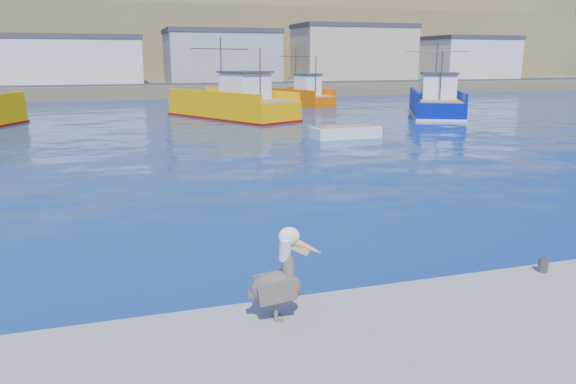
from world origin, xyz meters
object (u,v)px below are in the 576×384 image
object	(u,v)px
trawler_blue	(436,103)
boat_orange	(302,96)
trawler_yellow_b	(233,105)
skiff_mid	(346,133)
pelican	(279,281)

from	to	relation	value
trawler_blue	boat_orange	world-z (taller)	trawler_blue
trawler_yellow_b	trawler_blue	bearing A→B (deg)	-9.13
skiff_mid	boat_orange	bearing A→B (deg)	77.41
trawler_yellow_b	skiff_mid	bearing A→B (deg)	-72.74
skiff_mid	pelican	xyz separation A→B (m)	(-11.46, -23.54, 0.90)
trawler_blue	pelican	world-z (taller)	trawler_blue
trawler_blue	skiff_mid	xyz separation A→B (m)	(-13.06, -10.81, -0.74)
trawler_blue	skiff_mid	distance (m)	16.96
trawler_blue	skiff_mid	world-z (taller)	trawler_blue
trawler_yellow_b	pelican	world-z (taller)	trawler_yellow_b
trawler_yellow_b	boat_orange	size ratio (longest dim) A/B	1.54
trawler_yellow_b	skiff_mid	world-z (taller)	trawler_yellow_b
trawler_blue	boat_orange	size ratio (longest dim) A/B	1.39
trawler_yellow_b	trawler_blue	distance (m)	17.50
trawler_yellow_b	skiff_mid	xyz separation A→B (m)	(4.22, -13.58, -0.80)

